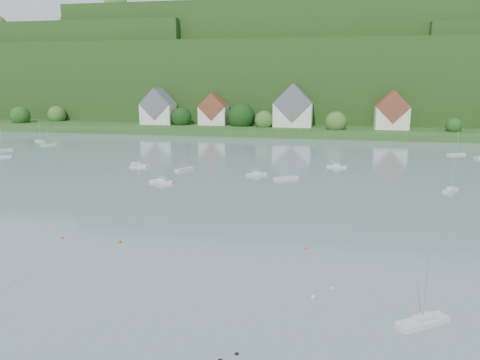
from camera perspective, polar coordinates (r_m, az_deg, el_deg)
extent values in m
cube|color=#264B1C|center=(215.38, 5.35, 6.45)|extent=(600.00, 60.00, 3.00)
cube|color=#193A12|center=(288.95, 7.02, 11.60)|extent=(620.00, 160.00, 40.00)
cube|color=#193A12|center=(322.79, -21.42, 11.65)|extent=(200.00, 120.00, 52.00)
cube|color=#193A12|center=(283.37, 9.06, 13.15)|extent=(240.00, 130.00, 60.00)
sphere|color=#315B21|center=(243.15, -21.33, 7.36)|extent=(8.61, 8.61, 8.61)
sphere|color=#1A4414|center=(240.65, -25.10, 7.03)|extent=(9.03, 9.03, 9.03)
sphere|color=#315B21|center=(199.89, 2.93, 7.22)|extent=(8.19, 8.19, 8.19)
sphere|color=#315B21|center=(213.30, -9.17, 7.26)|extent=(6.49, 6.49, 6.49)
sphere|color=#315B21|center=(207.33, 18.23, 7.17)|extent=(12.16, 12.16, 12.16)
sphere|color=#315B21|center=(193.85, 11.56, 6.88)|extent=(8.73, 8.73, 8.73)
sphere|color=black|center=(210.35, -7.12, 7.50)|extent=(9.32, 9.32, 9.32)
sphere|color=#1A4414|center=(200.94, 24.51, 5.97)|extent=(6.24, 6.24, 6.24)
sphere|color=black|center=(203.94, 0.17, 7.68)|extent=(11.92, 11.92, 11.92)
sphere|color=#315B21|center=(281.56, -20.00, 17.45)|extent=(10.52, 10.52, 10.52)
sphere|color=#1A4414|center=(297.31, -10.24, 17.66)|extent=(10.29, 10.29, 10.29)
sphere|color=#315B21|center=(341.49, -25.61, 15.89)|extent=(7.15, 7.15, 7.15)
sphere|color=black|center=(280.79, -7.93, 17.95)|extent=(7.18, 7.18, 7.18)
sphere|color=#1A4414|center=(271.12, 15.79, 19.73)|extent=(12.83, 12.83, 12.83)
sphere|color=#315B21|center=(265.09, -2.53, 20.16)|extent=(8.18, 8.18, 8.18)
sphere|color=#1A4414|center=(295.73, 7.54, 19.42)|extent=(12.73, 12.73, 12.73)
sphere|color=#1A4414|center=(267.26, 25.92, 19.05)|extent=(11.50, 11.50, 11.50)
sphere|color=#1A4414|center=(292.85, 19.87, 18.96)|extent=(14.65, 14.65, 14.65)
sphere|color=#315B21|center=(297.71, -2.40, 19.27)|extent=(7.07, 7.07, 7.07)
sphere|color=black|center=(260.10, 5.88, 20.26)|extent=(8.21, 8.21, 8.21)
sphere|color=#315B21|center=(286.07, 2.27, 19.74)|extent=(12.24, 12.24, 12.24)
sphere|color=#315B21|center=(277.77, -14.77, 19.63)|extent=(13.65, 13.65, 13.65)
sphere|color=#1A4414|center=(275.81, 24.09, 16.38)|extent=(9.78, 9.78, 9.78)
sphere|color=#1A4414|center=(282.72, -1.50, 16.15)|extent=(12.01, 12.01, 12.01)
sphere|color=black|center=(287.07, 6.33, 16.16)|extent=(15.72, 15.72, 15.72)
sphere|color=#1A4414|center=(281.80, 9.32, 15.96)|extent=(10.54, 10.54, 10.54)
sphere|color=#1A4414|center=(379.30, -24.12, 14.07)|extent=(8.18, 8.18, 8.18)
sphere|color=black|center=(362.12, -22.64, 14.33)|extent=(8.74, 8.74, 8.74)
sphere|color=black|center=(354.10, -26.80, 14.22)|extent=(15.38, 15.38, 15.38)
cube|color=silver|center=(215.04, -9.88, 7.92)|extent=(14.00, 10.00, 9.00)
cube|color=slate|center=(214.75, -9.92, 9.11)|extent=(14.00, 10.40, 14.00)
cube|color=silver|center=(209.37, -3.21, 7.82)|extent=(12.00, 9.00, 8.00)
cube|color=brown|center=(209.08, -3.23, 8.92)|extent=(12.00, 9.36, 12.00)
cube|color=silver|center=(202.42, 6.44, 7.89)|extent=(16.00, 11.00, 10.00)
cube|color=slate|center=(202.09, 6.48, 9.30)|extent=(16.00, 11.44, 16.00)
cube|color=silver|center=(201.05, 17.91, 7.20)|extent=(13.00, 10.00, 9.00)
cube|color=brown|center=(200.74, 18.00, 8.48)|extent=(13.00, 10.40, 13.00)
cube|color=silver|center=(51.31, 21.27, -15.78)|extent=(5.61, 4.59, 0.57)
cube|color=silver|center=(51.07, 21.32, -15.25)|extent=(2.28, 2.07, 0.50)
cylinder|color=silver|center=(49.66, 21.62, -11.83)|extent=(0.10, 0.10, 7.15)
cylinder|color=silver|center=(50.22, 20.66, -14.85)|extent=(2.63, 1.87, 0.08)
sphere|color=silver|center=(53.87, 8.85, -13.97)|extent=(0.47, 0.47, 0.47)
sphere|color=orange|center=(67.85, 7.97, -8.24)|extent=(0.41, 0.41, 0.41)
sphere|color=orange|center=(71.79, -14.43, -7.35)|extent=(0.50, 0.50, 0.50)
sphere|color=silver|center=(56.34, 11.15, -12.83)|extent=(0.38, 0.38, 0.38)
sphere|color=orange|center=(76.07, -20.81, -6.65)|extent=(0.43, 0.43, 0.43)
ellipsoid|color=black|center=(43.11, -2.44, -20.98)|extent=(0.38, 0.24, 0.24)
sphere|color=black|center=(43.02, -2.23, -20.89)|extent=(0.10, 0.10, 0.10)
ellipsoid|color=black|center=(43.87, -0.42, -20.32)|extent=(0.38, 0.24, 0.24)
sphere|color=black|center=(43.79, -0.21, -20.23)|extent=(0.10, 0.10, 0.10)
cube|color=silver|center=(111.70, 5.58, 0.23)|extent=(5.84, 4.72, 0.59)
cylinder|color=silver|center=(110.92, 5.62, 2.25)|extent=(0.10, 0.10, 7.42)
cylinder|color=silver|center=(111.04, 5.19, 0.80)|extent=(2.74, 1.90, 0.08)
cube|color=silver|center=(179.37, -22.25, 3.97)|extent=(4.12, 4.43, 0.47)
cylinder|color=silver|center=(178.98, -22.33, 4.98)|extent=(0.10, 0.10, 5.92)
cylinder|color=silver|center=(179.04, -22.50, 4.30)|extent=(1.78, 2.01, 0.08)
cube|color=silver|center=(109.53, 24.18, -1.10)|extent=(4.06, 4.41, 0.47)
cube|color=silver|center=(109.43, 24.20, -0.85)|extent=(1.77, 1.84, 0.50)
cylinder|color=silver|center=(108.89, 24.32, 0.52)|extent=(0.10, 0.10, 5.86)
cylinder|color=silver|center=(108.68, 24.05, -0.57)|extent=(1.75, 2.00, 0.08)
cube|color=silver|center=(128.30, -12.23, 1.57)|extent=(4.78, 1.91, 0.46)
cylinder|color=silver|center=(127.76, -12.29, 2.95)|extent=(0.10, 0.10, 5.81)
cylinder|color=silver|center=(128.29, -12.55, 2.07)|extent=(2.54, 0.42, 0.08)
cube|color=silver|center=(123.04, -6.75, 1.33)|extent=(3.98, 5.67, 0.56)
cylinder|color=silver|center=(122.37, -6.79, 3.06)|extent=(0.10, 0.10, 6.98)
cylinder|color=silver|center=(122.24, -7.04, 1.81)|extent=(1.50, 2.76, 0.08)
cube|color=silver|center=(115.99, 2.00, 0.72)|extent=(5.20, 3.67, 0.51)
cube|color=silver|center=(115.89, 2.00, 0.96)|extent=(2.06, 1.73, 0.50)
cylinder|color=silver|center=(115.33, 2.02, 2.40)|extent=(0.10, 0.10, 6.41)
cylinder|color=silver|center=(115.52, 1.65, 1.26)|extent=(2.53, 1.39, 0.08)
cube|color=silver|center=(172.52, -26.84, 3.27)|extent=(5.06, 5.61, 0.59)
cylinder|color=silver|center=(172.02, -26.97, 4.58)|extent=(0.10, 0.10, 7.40)
cube|color=silver|center=(130.21, -12.01, 1.77)|extent=(6.19, 4.43, 0.61)
cylinder|color=silver|center=(129.53, -12.10, 3.56)|extent=(0.10, 0.10, 7.64)
cylinder|color=silver|center=(130.71, -12.29, 2.33)|extent=(2.99, 1.68, 0.08)
cube|color=silver|center=(108.94, -9.46, -0.20)|extent=(6.00, 2.30, 0.59)
cube|color=silver|center=(108.82, -9.47, 0.08)|extent=(2.17, 1.38, 0.50)
cylinder|color=silver|center=(108.15, -9.54, 1.84)|extent=(0.10, 0.10, 7.32)
cylinder|color=silver|center=(109.09, -9.90, 0.44)|extent=(3.21, 0.45, 0.08)
cube|color=silver|center=(160.52, 24.76, 2.87)|extent=(5.80, 4.01, 0.57)
cylinder|color=silver|center=(160.00, 24.88, 4.23)|extent=(0.10, 0.10, 7.12)
cylinder|color=silver|center=(159.80, 24.56, 3.28)|extent=(2.83, 1.50, 0.08)
cube|color=silver|center=(128.19, 11.69, 1.60)|extent=(5.38, 2.54, 0.52)
cube|color=silver|center=(128.10, 11.70, 1.82)|extent=(1.99, 1.39, 0.50)
cylinder|color=silver|center=(127.60, 11.76, 3.14)|extent=(0.10, 0.10, 6.48)
cylinder|color=silver|center=(128.15, 11.38, 2.13)|extent=(2.80, 0.70, 0.08)
cube|color=silver|center=(190.34, -23.08, 4.36)|extent=(6.14, 5.17, 0.63)
cylinder|color=silver|center=(189.86, -23.19, 5.63)|extent=(0.10, 0.10, 7.90)
cylinder|color=silver|center=(191.08, -23.21, 4.75)|extent=(2.85, 2.13, 0.08)
cube|color=silver|center=(158.56, -26.97, 2.55)|extent=(5.44, 4.53, 0.56)
cylinder|color=silver|center=(158.05, -27.10, 3.90)|extent=(0.10, 0.10, 6.98)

